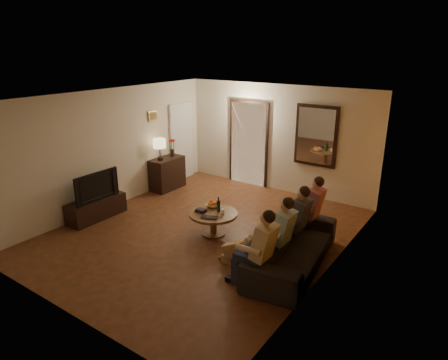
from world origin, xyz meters
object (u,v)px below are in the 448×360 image
Objects in this scene: dresser at (167,173)px; tv at (94,186)px; person_a at (260,253)px; person_c at (296,224)px; person_d at (310,212)px; coffee_table at (213,224)px; wine_bottle at (218,204)px; dog at (236,249)px; bowl at (213,205)px; tv_stand at (96,208)px; sofa at (292,246)px; person_b at (279,238)px; laptop at (209,218)px; table_lamp at (160,149)px.

dresser is 0.86× the size of tv.
person_a is (4.11, -2.49, 0.20)m from dresser.
person_d is at bearing 90.00° from person_c.
wine_bottle is at bearing 63.43° from coffee_table.
person_c is 1.09m from dog.
coffee_table is at bearing -50.71° from bowl.
tv_stand is 3.45m from dog.
wine_bottle is at bearing -158.12° from person_d.
bowl is at bearing 129.29° from coffee_table.
person_c is at bearing -17.42° from dresser.
person_c reaches higher than sofa.
dresser is 2.22m from tv.
person_d is (4.11, 1.51, 0.39)m from tv_stand.
tv is 2.64m from coffee_table.
person_b is 1.54m from laptop.
bowl is at bearing 159.20° from person_b.
person_a is 1.80m from person_d.
sofa is 1.95× the size of person_a.
person_a is 2.22m from bowl.
tv_stand is at bearing -90.00° from table_lamp.
coffee_table is at bearing 164.00° from person_b.
person_d is 2.14× the size of dog.
sofa reaches higher than dog.
tv_stand is at bearing 90.71° from sofa.
person_d reaches higher than coffee_table.
tv is (0.00, -1.98, -0.35)m from table_lamp.
person_c reaches higher than tv_stand.
table_lamp is at bearing 156.88° from bowl.
dog is (-0.66, -0.21, -0.32)m from person_b.
dog is (-0.66, 0.39, -0.32)m from person_a.
bowl is (2.30, 1.00, -0.24)m from tv.
sofa is at bearing -83.66° from person_d.
person_a is at bearing -33.24° from coffee_table.
laptop is at bearing 150.68° from dog.
person_c is (4.11, -1.29, 0.20)m from dresser.
person_a reaches higher than tv_stand.
person_a is 1.00× the size of person_c.
bowl is (-1.91, 0.39, 0.14)m from sofa.
laptop is (-1.63, -0.11, 0.12)m from sofa.
dresser is 0.98× the size of coffee_table.
coffee_table is 2.79× the size of laptop.
laptop is at bearing -60.75° from bowl.
dresser reaches higher than coffee_table.
dresser is at bearing 150.16° from coffee_table.
dog is (3.44, 0.10, -0.44)m from tv.
person_d is 1.59m from dog.
tv reaches higher than dog.
coffee_table reaches higher than tv_stand.
wine_bottle reaches higher than bowl.
table_lamp reaches higher than laptop.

